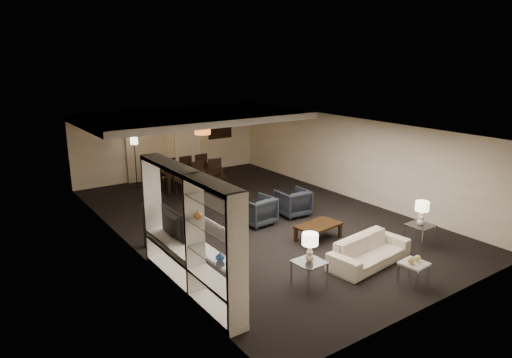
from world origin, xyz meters
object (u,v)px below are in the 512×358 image
object	(u,v)px
side_table_left	(309,274)
sofa	(370,251)
pendant_light	(203,131)
floor_lamp	(136,162)
chair_nm	(201,178)
television	(168,224)
side_table_right	(419,235)
chair_fl	(167,173)
armchair_left	(257,211)
table_lamp_right	(422,213)
armchair_right	(293,203)
marble_table	(413,273)
coffee_table	(318,232)
dining_table	(192,179)
chair_nl	(184,181)
chair_nr	(217,175)
vase_blue	(220,256)
chair_fr	(199,168)
vase_amber	(198,214)
floor_speaker	(146,226)
chair_fm	(183,170)
table_lamp_left	(310,248)

from	to	relation	value
side_table_left	sofa	bearing A→B (deg)	0.00
pendant_light	floor_lamp	distance (m)	2.53
chair_nm	television	bearing A→B (deg)	-130.40
side_table_right	chair_fl	xyz separation A→B (m)	(-2.81, 7.87, 0.26)
armchair_left	table_lamp_right	xyz separation A→B (m)	(2.30, -3.30, 0.42)
armchair_right	marble_table	world-z (taller)	armchair_right
coffee_table	dining_table	distance (m)	5.64
sofa	dining_table	world-z (taller)	dining_table
chair_nl	chair_fl	bearing A→B (deg)	86.53
armchair_left	chair_nr	xyz separation A→B (m)	(0.69, 3.27, 0.15)
armchair_right	chair_fl	xyz separation A→B (m)	(-1.71, 4.57, 0.15)
vase_blue	chair_fr	size ratio (longest dim) A/B	0.15
table_lamp_right	vase_amber	xyz separation A→B (m)	(-5.36, 0.72, 0.85)
dining_table	chair_nr	bearing A→B (deg)	-39.38
chair_nm	coffee_table	bearing A→B (deg)	-89.75
vase_amber	dining_table	size ratio (longest dim) A/B	0.09
vase_amber	chair_fl	bearing A→B (deg)	70.33
vase_amber	chair_nl	distance (m)	6.48
floor_speaker	chair_nr	bearing A→B (deg)	17.14
side_table_left	floor_speaker	size ratio (longest dim) A/B	0.51
side_table_left	marble_table	world-z (taller)	side_table_left
vase_amber	chair_fm	world-z (taller)	vase_amber
pendant_light	vase_amber	xyz separation A→B (m)	(-3.61, -6.50, -0.27)
marble_table	chair_fr	distance (m)	8.97
vase_blue	chair_nm	bearing A→B (deg)	64.37
vase_blue	floor_speaker	bearing A→B (deg)	88.22
table_lamp_right	chair_nm	size ratio (longest dim) A/B	0.55
armchair_right	vase_blue	world-z (taller)	vase_blue
coffee_table	vase_blue	size ratio (longest dim) A/B	6.94
chair_nl	television	bearing A→B (deg)	-122.81
television	dining_table	distance (m)	6.06
pendant_light	dining_table	distance (m)	1.64
side_table_left	chair_fr	world-z (taller)	chair_fr
armchair_left	vase_amber	xyz separation A→B (m)	(-3.06, -2.58, 1.28)
side_table_left	floor_lamp	size ratio (longest dim) A/B	0.33
table_lamp_right	chair_nr	size ratio (longest dim) A/B	0.55
side_table_right	armchair_right	bearing A→B (deg)	108.43
side_table_right	chair_fl	world-z (taller)	chair_fl
armchair_left	floor_lamp	distance (m)	5.46
chair_fr	chair_fm	bearing A→B (deg)	-1.20
armchair_right	dining_table	distance (m)	4.07
marble_table	armchair_right	bearing A→B (deg)	82.23
dining_table	chair_fl	distance (m)	0.90
pendant_light	table_lamp_right	xyz separation A→B (m)	(1.75, -7.22, -1.13)
armchair_left	sofa	bearing A→B (deg)	95.22
armchair_left	table_lamp_left	size ratio (longest dim) A/B	1.44
pendant_light	chair_nl	bearing A→B (deg)	-148.25
television	chair_nm	xyz separation A→B (m)	(3.12, 4.49, -0.52)
chair_fm	vase_blue	bearing A→B (deg)	65.57
table_lamp_right	dining_table	xyz separation A→B (m)	(-2.21, 7.22, -0.44)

